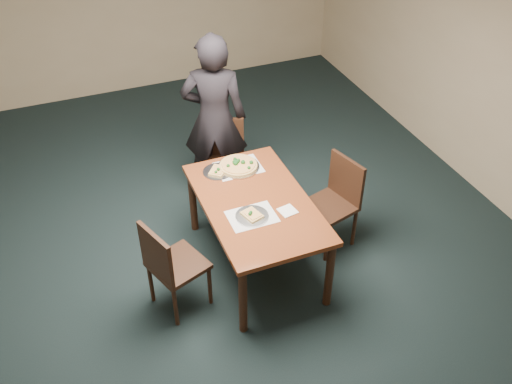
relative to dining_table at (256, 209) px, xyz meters
name	(u,v)px	position (x,y,z in m)	size (l,w,h in m)	color
ground	(228,275)	(-0.30, -0.05, -0.66)	(8.00, 8.00, 0.00)	black
room_shell	(221,111)	(-0.30, -0.05, 1.08)	(8.00, 8.00, 8.00)	tan
dining_table	(256,209)	(0.00, 0.00, 0.00)	(0.90, 1.50, 0.75)	#612913
chair_far	(224,157)	(0.07, 1.08, -0.14)	(0.55, 0.55, 0.91)	black
chair_left	(170,264)	(-0.86, -0.23, -0.14)	(0.54, 0.54, 0.91)	black
chair_right	(336,198)	(0.83, 0.04, -0.14)	(0.52, 0.52, 0.91)	black
diner	(214,119)	(0.03, 1.21, 0.25)	(0.66, 0.43, 1.81)	black
placemat_main	(238,167)	(0.04, 0.53, 0.09)	(0.42, 0.32, 0.00)	white
placemat_near	(252,216)	(-0.11, -0.18, 0.09)	(0.40, 0.30, 0.00)	white
pizza_pan	(238,165)	(0.04, 0.53, 0.12)	(0.39, 0.39, 0.07)	silver
slice_plate_near	(252,215)	(-0.11, -0.18, 0.11)	(0.28, 0.28, 0.06)	silver
slice_plate_far	(218,171)	(-0.17, 0.53, 0.10)	(0.28, 0.28, 0.06)	silver
napkin	(288,211)	(0.20, -0.23, 0.09)	(0.14, 0.14, 0.01)	white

